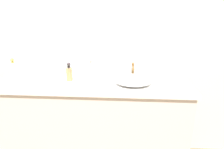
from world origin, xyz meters
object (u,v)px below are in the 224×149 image
Objects in this scene: soap_dispenser at (91,70)px; lotion_bottle at (69,73)px; folded_hand_towel at (170,80)px; perfume_bottle at (14,71)px; sink_basin at (133,80)px; candle_jar at (54,80)px.

lotion_bottle is (-0.19, -0.05, -0.02)m from soap_dispenser.
soap_dispenser is 0.20m from lotion_bottle.
perfume_bottle is at bearing -177.76° from folded_hand_towel.
sink_basin is 1.87× the size of lotion_bottle.
soap_dispenser is 0.86× the size of folded_hand_towel.
lotion_bottle is (-0.59, 0.07, 0.03)m from sink_basin.
soap_dispenser is 3.71× the size of candle_jar.
candle_jar is at bearing -1.25° from perfume_bottle.
folded_hand_towel is at bearing 2.24° from perfume_bottle.
lotion_bottle reaches higher than candle_jar.
sink_basin is at bearing -163.85° from folded_hand_towel.
sink_basin is 1.35× the size of folded_hand_towel.
candle_jar is (-0.72, 0.03, -0.02)m from sink_basin.
candle_jar is at bearing -165.05° from soap_dispenser.
perfume_bottle reaches higher than soap_dispenser.
soap_dispenser is 0.74m from folded_hand_towel.
candle_jar is at bearing -165.00° from lotion_bottle.
soap_dispenser is at bearing 162.77° from sink_basin.
lotion_bottle is at bearing 15.00° from candle_jar.
soap_dispenser is 0.71m from perfume_bottle.
folded_hand_towel is (0.34, 0.10, -0.03)m from sink_basin.
candle_jar is 1.06m from folded_hand_towel.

